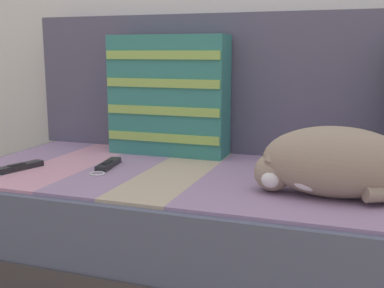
% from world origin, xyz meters
% --- Properties ---
extents(couch, '(1.87, 0.84, 0.39)m').
position_xyz_m(couch, '(0.00, 0.13, 0.19)').
color(couch, '#3D3838').
rests_on(couch, ground_plane).
extents(sofa_backrest, '(1.83, 0.14, 0.52)m').
position_xyz_m(sofa_backrest, '(0.00, 0.48, 0.64)').
color(sofa_backrest, '#514C60').
rests_on(sofa_backrest, couch).
extents(throw_pillow_striped, '(0.44, 0.14, 0.44)m').
position_xyz_m(throw_pillow_striped, '(-0.32, 0.33, 0.61)').
color(throw_pillow_striped, '#337A70').
rests_on(throw_pillow_striped, couch).
extents(sleeping_cat, '(0.45, 0.18, 0.19)m').
position_xyz_m(sleeping_cat, '(0.28, -0.04, 0.48)').
color(sleeping_cat, gray).
rests_on(sleeping_cat, couch).
extents(game_remote_near, '(0.07, 0.21, 0.02)m').
position_xyz_m(game_remote_near, '(-0.43, 0.06, 0.40)').
color(game_remote_near, black).
rests_on(game_remote_near, couch).
extents(game_remote_far, '(0.10, 0.21, 0.02)m').
position_xyz_m(game_remote_far, '(-0.69, -0.07, 0.40)').
color(game_remote_far, black).
rests_on(game_remote_far, couch).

